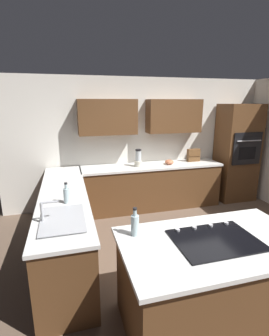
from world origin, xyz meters
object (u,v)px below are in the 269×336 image
Objects in this scene: cooktop at (215,240)px; mixing_bowl at (169,162)px; wall_oven at (237,153)px; blender at (138,159)px; sink_unit at (62,219)px; dish_soap_bottle at (67,195)px; oil_bottle at (135,224)px; spice_rack at (193,155)px.

mixing_bowl reaches higher than cooktop.
wall_oven reaches higher than blender.
wall_oven is 2.98× the size of sink_unit.
cooktop is at bearing 135.60° from dish_soap_bottle.
mixing_bowl is (1.60, 0.03, -0.10)m from wall_oven.
wall_oven reaches higher than mixing_bowl.
wall_oven reaches higher than oil_bottle.
spice_rack reaches higher than cooktop.
oil_bottle is (-0.67, 0.50, 0.09)m from sink_unit.
cooktop is 2.24× the size of blender.
spice_rack is at bearing -174.61° from blender.
wall_oven is 1.00m from spice_rack.
oil_bottle is at bearing 52.58° from spice_rack.
wall_oven is 2.25m from blender.
wall_oven is at bearing 175.20° from spice_rack.
oil_bottle reaches higher than dish_soap_bottle.
wall_oven reaches higher than dish_soap_bottle.
mixing_bowl is (-2.08, -2.01, 0.03)m from sink_unit.
blender reaches higher than spice_rack.
wall_oven is 3.94m from oil_bottle.
dish_soap_bottle is 0.96× the size of oil_bottle.
blender is at bearing 5.39° from spice_rack.
sink_unit is 2.89m from mixing_bowl.
wall_oven is 7.79× the size of spice_rack.
blender is at bearing -91.59° from cooktop.
sink_unit is 0.92× the size of cooktop.
mixing_bowl is 2.88m from oil_bottle.
mixing_bowl is (-0.73, -2.79, 0.04)m from cooktop.
dish_soap_bottle is at bearing 48.14° from blender.
dish_soap_bottle is (3.62, 1.56, -0.04)m from wall_oven.
mixing_bowl is 0.66× the size of spice_rack.
mixing_bowl is at bearing -119.33° from oil_bottle.
blender is 1.26m from spice_rack.
cooktop is 2.89m from mixing_bowl.
dish_soap_bottle is (2.02, 1.53, 0.06)m from mixing_bowl.
oil_bottle reaches higher than sink_unit.
cooktop is at bearing 50.55° from wall_oven.
cooktop is 4.29× the size of mixing_bowl.
blender reaches higher than sink_unit.
dish_soap_bottle reaches higher than mixing_bowl.
wall_oven is at bearing -150.96° from sink_unit.
cooktop is at bearing 75.41° from mixing_bowl.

